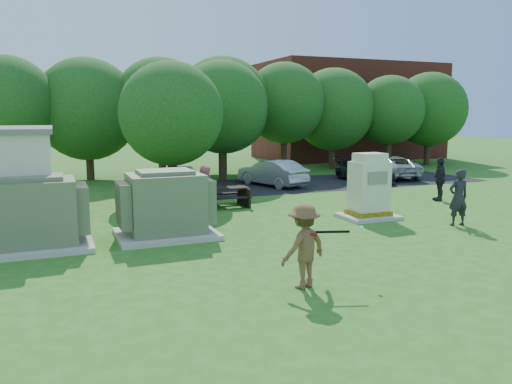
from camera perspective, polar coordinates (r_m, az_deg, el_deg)
name	(u,v)px	position (r m, az deg, el deg)	size (l,w,h in m)	color
ground	(316,266)	(12.64, 6.91, -8.44)	(120.00, 120.00, 0.00)	#2D6619
brick_building	(348,111)	(44.50, 10.52, 9.04)	(15.00, 8.00, 8.00)	maroon
parking_strip	(309,183)	(27.53, 6.07, 1.00)	(20.00, 6.00, 0.01)	#232326
transformer_left	(35,215)	(15.30, -23.97, -2.37)	(3.00, 2.40, 2.07)	beige
transformer_right	(166,206)	(15.60, -10.28, -1.53)	(3.00, 2.40, 2.07)	beige
generator_cabinet	(369,190)	(18.50, 12.77, 0.23)	(1.95, 1.59, 2.37)	beige
picnic_table	(225,195)	(20.33, -3.56, -0.33)	(1.89, 1.41, 0.81)	black
batter	(304,246)	(10.89, 5.48, -6.19)	(1.20, 0.69, 1.85)	brown
person_by_generator	(458,197)	(18.17, 22.12, -0.58)	(0.71, 0.46, 1.94)	black
person_at_picnic	(206,192)	(18.19, -5.69, 0.01)	(0.93, 0.73, 1.92)	pink
person_walking_right	(440,179)	(23.19, 20.24, 1.38)	(1.11, 0.46, 1.90)	black
car_white	(181,178)	(24.81, -8.54, 1.57)	(1.51, 3.75, 1.28)	white
car_silver_a	(272,173)	(26.39, 1.85, 2.21)	(1.46, 4.19, 1.38)	#AEAEB3
car_dark	(364,170)	(28.70, 12.23, 2.44)	(1.78, 4.37, 1.27)	black
car_silver_b	(389,167)	(30.68, 14.91, 2.78)	(2.17, 4.70, 1.31)	#B5B5BA
batting_equipment	(332,232)	(11.05, 8.70, -4.51)	(1.60, 0.40, 0.11)	black
tree_row	(191,107)	(30.03, -7.45, 9.57)	(41.30, 13.30, 7.30)	#47301E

